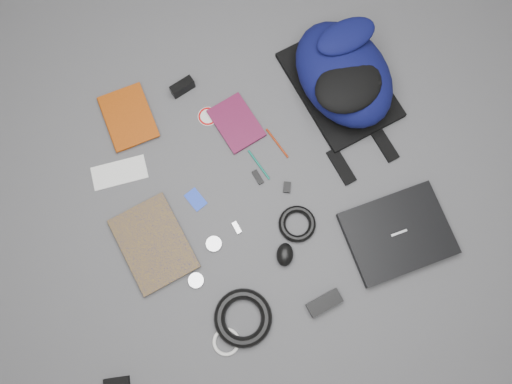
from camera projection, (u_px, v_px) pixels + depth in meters
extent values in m
plane|color=#4F4F51|center=(256.00, 193.00, 1.75)|extent=(4.00, 4.00, 0.00)
cube|color=black|center=(398.00, 234.00, 1.70)|extent=(0.37, 0.30, 0.03)
imported|color=#8C3408|center=(106.00, 126.00, 1.80)|extent=(0.19, 0.24, 0.02)
imported|color=#A57C0B|center=(125.00, 259.00, 1.69)|extent=(0.28, 0.34, 0.02)
cube|color=white|center=(119.00, 173.00, 1.77)|extent=(0.19, 0.09, 0.00)
cube|color=#4A0E29|center=(236.00, 123.00, 1.81)|extent=(0.19, 0.23, 0.02)
cube|color=black|center=(182.00, 87.00, 1.82)|extent=(0.09, 0.06, 0.05)
cylinder|color=white|center=(208.00, 116.00, 1.82)|extent=(0.09, 0.09, 0.00)
cylinder|color=#0B6451|center=(259.00, 165.00, 1.77)|extent=(0.05, 0.12, 0.01)
cylinder|color=maroon|center=(277.00, 143.00, 1.79)|extent=(0.05, 0.13, 0.01)
cube|color=blue|center=(196.00, 199.00, 1.75)|extent=(0.07, 0.09, 0.00)
cube|color=black|center=(258.00, 177.00, 1.76)|extent=(0.03, 0.06, 0.01)
cube|color=#BEBDC0|center=(237.00, 228.00, 1.72)|extent=(0.03, 0.05, 0.01)
cube|color=black|center=(287.00, 187.00, 1.75)|extent=(0.04, 0.05, 0.01)
ellipsoid|color=black|center=(285.00, 255.00, 1.68)|extent=(0.08, 0.09, 0.04)
cylinder|color=silver|center=(214.00, 244.00, 1.71)|extent=(0.06, 0.06, 0.01)
cylinder|color=silver|center=(196.00, 280.00, 1.68)|extent=(0.07, 0.07, 0.01)
torus|color=black|center=(297.00, 224.00, 1.72)|extent=(0.14, 0.14, 0.03)
cube|color=black|center=(324.00, 303.00, 1.65)|extent=(0.12, 0.07, 0.03)
torus|color=black|center=(243.00, 318.00, 1.64)|extent=(0.25, 0.25, 0.04)
torus|color=white|center=(226.00, 342.00, 1.63)|extent=(0.11, 0.11, 0.01)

